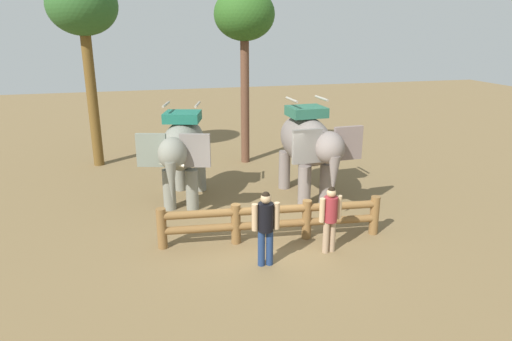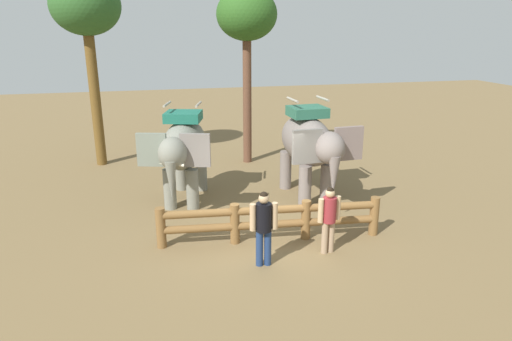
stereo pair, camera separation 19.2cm
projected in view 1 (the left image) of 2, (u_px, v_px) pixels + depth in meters
The scene contains 8 objects.
ground_plane at pixel (270, 238), 11.95m from camera, with size 60.00×60.00×0.00m, color brown.
log_fence at pixel (272, 219), 11.62m from camera, with size 5.72×0.80×1.05m.
elephant_near_left at pixel (182, 149), 13.88m from camera, with size 2.41×3.67×3.07m.
elephant_center at pixel (308, 144), 14.17m from camera, with size 2.12×3.71×3.19m.
tourist_woman_in_black at pixel (330, 215), 10.92m from camera, with size 0.59×0.37×1.69m.
tourist_man_in_blue at pixel (266, 223), 10.29m from camera, with size 0.64×0.37×1.81m.
tree_far_left at pixel (83, 11), 16.45m from camera, with size 2.52×2.52×7.07m.
tree_back_center at pixel (244, 19), 16.95m from camera, with size 2.27×2.27×6.66m.
Camera 1 is at (-3.05, -10.43, 5.30)m, focal length 32.06 mm.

